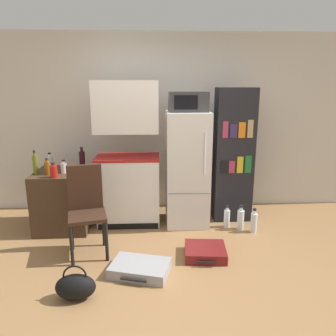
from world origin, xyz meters
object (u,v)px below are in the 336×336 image
(bottle_ketchup_red, at_px, (54,171))
(suitcase_small_flat, at_px, (140,268))
(bottle_clear_short, at_px, (50,161))
(bottle_olive_oil, at_px, (35,164))
(bookshelf, at_px, (233,155))
(handbag, at_px, (76,287))
(bottle_milk_white, at_px, (64,168))
(microwave, at_px, (188,102))
(kitchen_hutch, at_px, (128,160))
(bottle_amber_beer, at_px, (47,168))
(side_table, at_px, (64,199))
(refrigerator, at_px, (187,169))
(water_bottle_front, at_px, (254,222))
(water_bottle_middle, at_px, (227,218))
(chair, at_px, (86,203))
(water_bottle_back, at_px, (241,219))
(suitcase_large_flat, at_px, (205,252))
(bottle_wine_dark, at_px, (82,159))

(bottle_ketchup_red, height_order, suitcase_small_flat, bottle_ketchup_red)
(bottle_clear_short, xyz_separation_m, bottle_olive_oil, (-0.06, -0.39, 0.05))
(bookshelf, distance_m, handbag, 2.66)
(bottle_milk_white, bearing_deg, microwave, 6.08)
(kitchen_hutch, height_order, bottle_amber_beer, kitchen_hutch)
(side_table, distance_m, bottle_ketchup_red, 0.56)
(suitcase_small_flat, bearing_deg, refrigerator, 80.13)
(suitcase_small_flat, distance_m, water_bottle_front, 1.71)
(bottle_olive_oil, bearing_deg, handbag, -61.98)
(water_bottle_middle, bearing_deg, microwave, 159.70)
(bottle_olive_oil, bearing_deg, kitchen_hutch, 13.40)
(bottle_milk_white, distance_m, water_bottle_front, 2.54)
(chair, height_order, water_bottle_middle, chair)
(water_bottle_back, bearing_deg, bottle_ketchup_red, -177.61)
(bookshelf, xyz_separation_m, water_bottle_middle, (-0.13, -0.33, -0.79))
(chair, xyz_separation_m, water_bottle_back, (1.90, 0.50, -0.45))
(microwave, relative_size, handbag, 1.38)
(refrigerator, xyz_separation_m, bookshelf, (0.65, 0.13, 0.15))
(side_table, distance_m, chair, 0.85)
(water_bottle_middle, bearing_deg, handbag, -139.18)
(bottle_olive_oil, height_order, water_bottle_back, bottle_olive_oil)
(kitchen_hutch, relative_size, bottle_olive_oil, 6.30)
(bottle_clear_short, bearing_deg, bottle_ketchup_red, -69.27)
(bottle_clear_short, height_order, bottle_olive_oil, bottle_olive_oil)
(suitcase_large_flat, bearing_deg, bookshelf, 68.57)
(refrigerator, distance_m, bookshelf, 0.68)
(bottle_amber_beer, distance_m, bottle_clear_short, 0.42)
(refrigerator, height_order, bottle_olive_oil, refrigerator)
(water_bottle_front, bearing_deg, bottle_olive_oil, 177.13)
(handbag, bearing_deg, bottle_milk_white, 106.06)
(suitcase_large_flat, relative_size, handbag, 1.34)
(chair, bearing_deg, bottle_ketchup_red, 125.28)
(water_bottle_front, bearing_deg, bookshelf, 111.05)
(bottle_wine_dark, bearing_deg, handbag, -81.93)
(refrigerator, bearing_deg, bottle_olive_oil, -173.35)
(bottle_amber_beer, relative_size, suitcase_large_flat, 0.43)
(handbag, relative_size, water_bottle_middle, 1.18)
(refrigerator, distance_m, chair, 1.45)
(side_table, bearing_deg, microwave, 2.45)
(water_bottle_front, bearing_deg, suitcase_small_flat, -147.88)
(bookshelf, height_order, handbag, bookshelf)
(suitcase_large_flat, relative_size, water_bottle_middle, 1.59)
(kitchen_hutch, relative_size, water_bottle_back, 5.71)
(side_table, distance_m, microwave, 2.08)
(handbag, bearing_deg, water_bottle_front, 32.79)
(bottle_ketchup_red, distance_m, water_bottle_middle, 2.31)
(bottle_clear_short, height_order, bottle_ketchup_red, bottle_clear_short)
(bottle_olive_oil, bearing_deg, water_bottle_front, -2.87)
(side_table, height_order, water_bottle_middle, side_table)
(bottle_wine_dark, xyz_separation_m, bottle_clear_short, (-0.46, 0.10, -0.04))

